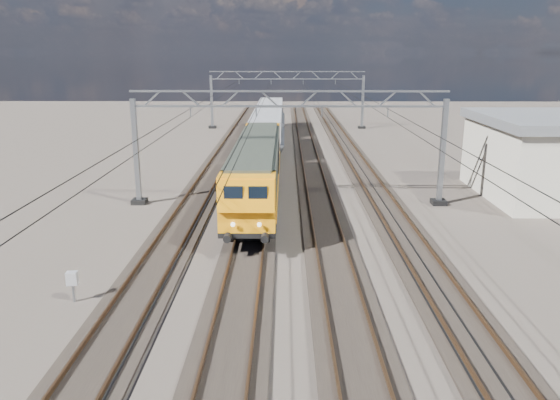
{
  "coord_description": "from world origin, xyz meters",
  "views": [
    {
      "loc": [
        -0.24,
        -29.38,
        9.27
      ],
      "look_at": [
        -0.48,
        -3.94,
        2.4
      ],
      "focal_mm": 35.0,
      "sensor_mm": 36.0,
      "label": 1
    }
  ],
  "objects_px": {
    "catenary_gantry_far": "(287,97)",
    "trackside_cabinet": "(72,279)",
    "hopper_wagon_lead": "(266,130)",
    "locomotive": "(257,167)",
    "catenary_gantry_mid": "(289,143)",
    "hopper_wagon_mid": "(270,114)"
  },
  "relations": [
    {
      "from": "hopper_wagon_lead",
      "to": "trackside_cabinet",
      "type": "height_order",
      "value": "hopper_wagon_lead"
    },
    {
      "from": "catenary_gantry_mid",
      "to": "trackside_cabinet",
      "type": "distance_m",
      "value": 16.72
    },
    {
      "from": "locomotive",
      "to": "hopper_wagon_mid",
      "type": "xyz_separation_m",
      "value": [
        -0.0,
        31.9,
        -0.09
      ]
    },
    {
      "from": "locomotive",
      "to": "hopper_wagon_mid",
      "type": "bearing_deg",
      "value": 90.0
    },
    {
      "from": "hopper_wagon_mid",
      "to": "locomotive",
      "type": "bearing_deg",
      "value": -90.0
    },
    {
      "from": "catenary_gantry_mid",
      "to": "hopper_wagon_mid",
      "type": "distance_m",
      "value": 32.39
    },
    {
      "from": "locomotive",
      "to": "hopper_wagon_lead",
      "type": "relative_size",
      "value": 1.62
    },
    {
      "from": "locomotive",
      "to": "hopper_wagon_mid",
      "type": "height_order",
      "value": "locomotive"
    },
    {
      "from": "catenary_gantry_far",
      "to": "trackside_cabinet",
      "type": "relative_size",
      "value": 16.25
    },
    {
      "from": "hopper_wagon_lead",
      "to": "locomotive",
      "type": "bearing_deg",
      "value": -90.0
    },
    {
      "from": "hopper_wagon_mid",
      "to": "catenary_gantry_mid",
      "type": "bearing_deg",
      "value": -86.45
    },
    {
      "from": "catenary_gantry_mid",
      "to": "catenary_gantry_far",
      "type": "bearing_deg",
      "value": 90.0
    },
    {
      "from": "hopper_wagon_mid",
      "to": "trackside_cabinet",
      "type": "distance_m",
      "value": 46.9
    },
    {
      "from": "catenary_gantry_far",
      "to": "hopper_wagon_lead",
      "type": "distance_m",
      "value": 18.11
    },
    {
      "from": "catenary_gantry_far",
      "to": "trackside_cabinet",
      "type": "height_order",
      "value": "catenary_gantry_far"
    },
    {
      "from": "catenary_gantry_far",
      "to": "hopper_wagon_mid",
      "type": "bearing_deg",
      "value": -118.27
    },
    {
      "from": "hopper_wagon_lead",
      "to": "hopper_wagon_mid",
      "type": "relative_size",
      "value": 1.0
    },
    {
      "from": "catenary_gantry_mid",
      "to": "hopper_wagon_mid",
      "type": "bearing_deg",
      "value": 93.55
    },
    {
      "from": "locomotive",
      "to": "trackside_cabinet",
      "type": "distance_m",
      "value": 15.94
    },
    {
      "from": "catenary_gantry_mid",
      "to": "locomotive",
      "type": "distance_m",
      "value": 2.58
    },
    {
      "from": "catenary_gantry_far",
      "to": "locomotive",
      "type": "bearing_deg",
      "value": -93.21
    },
    {
      "from": "locomotive",
      "to": "hopper_wagon_lead",
      "type": "xyz_separation_m",
      "value": [
        -0.0,
        17.7,
        -0.09
      ]
    }
  ]
}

